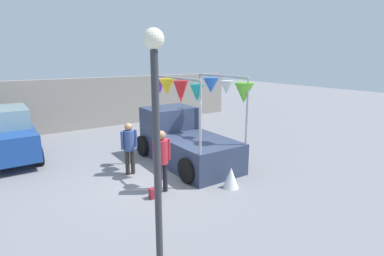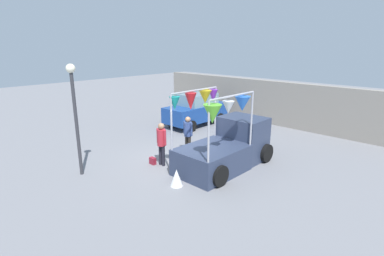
% 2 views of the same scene
% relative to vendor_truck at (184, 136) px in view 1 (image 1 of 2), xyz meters
% --- Properties ---
extents(ground_plane, '(60.00, 60.00, 0.00)m').
position_rel_vendor_truck_xyz_m(ground_plane, '(-1.56, -1.08, -0.90)').
color(ground_plane, slate).
extents(vendor_truck, '(2.46, 4.15, 3.07)m').
position_rel_vendor_truck_xyz_m(vendor_truck, '(0.00, 0.00, 0.00)').
color(vendor_truck, '#2D3851').
rests_on(vendor_truck, ground).
extents(parked_car, '(1.88, 4.00, 1.88)m').
position_rel_vendor_truck_xyz_m(parked_car, '(-5.18, 3.70, 0.05)').
color(parked_car, navy).
rests_on(parked_car, ground).
extents(person_customer, '(0.53, 0.34, 1.75)m').
position_rel_vendor_truck_xyz_m(person_customer, '(-1.88, -1.85, 0.16)').
color(person_customer, black).
rests_on(person_customer, ground).
extents(person_vendor, '(0.53, 0.34, 1.67)m').
position_rel_vendor_truck_xyz_m(person_vendor, '(-2.10, -0.14, 0.11)').
color(person_vendor, '#2D2823').
rests_on(person_vendor, ground).
extents(handbag, '(0.28, 0.16, 0.28)m').
position_rel_vendor_truck_xyz_m(handbag, '(-2.23, -2.05, -0.76)').
color(handbag, maroon).
rests_on(handbag, ground).
extents(street_lamp, '(0.32, 0.32, 4.06)m').
position_rel_vendor_truck_xyz_m(street_lamp, '(-3.39, -4.50, 1.74)').
color(street_lamp, '#333338').
rests_on(street_lamp, ground).
extents(brick_boundary_wall, '(18.00, 0.36, 2.60)m').
position_rel_vendor_truck_xyz_m(brick_boundary_wall, '(-1.56, 7.04, 0.40)').
color(brick_boundary_wall, gray).
rests_on(brick_boundary_wall, ground).
extents(folded_kite_bundle_white, '(0.58, 0.58, 0.60)m').
position_rel_vendor_truck_xyz_m(folded_kite_bundle_white, '(-0.13, -2.70, -0.60)').
color(folded_kite_bundle_white, white).
rests_on(folded_kite_bundle_white, ground).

